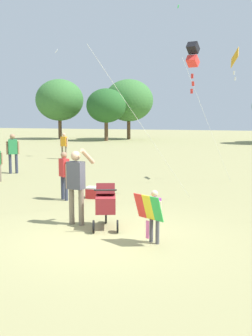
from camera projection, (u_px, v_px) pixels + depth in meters
The scene contains 11 objects.
ground_plane at pixel (102, 237), 8.61m from camera, with size 120.00×120.00×0.00m, color #938E5B.
treeline_distant at pixel (168, 102), 39.21m from camera, with size 36.07×7.14×6.17m.
child_with_butterfly_kite at pixel (153, 211), 8.08m from camera, with size 0.66×0.51×1.07m.
person_adult_flyer at pixel (76, 181), 9.42m from camera, with size 0.62×0.52×1.80m.
stroller at pixel (106, 202), 9.21m from camera, with size 0.75×1.12×1.03m.
kite_adult_black at pixel (192, 55), 12.11m from camera, with size 2.02×4.02×4.70m.
kite_orange_delta at pixel (233, 63), 15.09m from camera, with size 1.80×2.24×5.05m.
person_red_shirt at pixel (64, 144), 23.51m from camera, with size 0.48×0.21×1.51m.
person_sitting_far at pixel (64, 172), 12.20m from camera, with size 0.39×0.34×1.45m.
person_kid_running at pixel (13, 150), 17.71m from camera, with size 0.47×0.40×1.72m.
cooler_box at pixel (94, 192), 12.55m from camera, with size 0.45×0.33×0.35m.
Camera 1 is at (2.93, -7.83, 2.56)m, focal length 43.71 mm.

